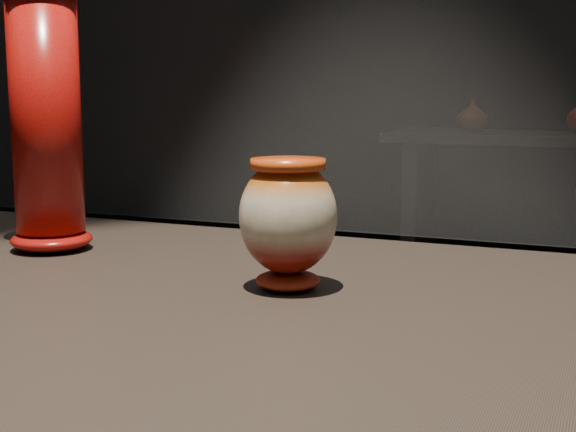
{
  "coord_description": "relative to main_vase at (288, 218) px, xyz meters",
  "views": [
    {
      "loc": [
        0.35,
        -0.78,
        1.13
      ],
      "look_at": [
        -0.01,
        0.06,
        0.99
      ],
      "focal_mm": 50.0,
      "sensor_mm": 36.0,
      "label": 1
    }
  ],
  "objects": [
    {
      "name": "main_vase",
      "position": [
        0.0,
        0.0,
        0.0
      ],
      "size": [
        0.14,
        0.14,
        0.15
      ],
      "rotation": [
        0.0,
        0.0,
        0.29
      ],
      "color": "maroon",
      "rests_on": "display_plinth"
    },
    {
      "name": "tall_vase",
      "position": [
        -0.4,
        0.08,
        0.09
      ],
      "size": [
        0.12,
        0.12,
        0.37
      ],
      "rotation": [
        0.0,
        0.0,
        0.07
      ],
      "color": "#AC100B",
      "rests_on": "display_plinth"
    },
    {
      "name": "back_vase_left",
      "position": [
        -0.4,
        3.51,
        0.0
      ],
      "size": [
        0.22,
        0.22,
        0.17
      ],
      "primitive_type": "imported",
      "rotation": [
        0.0,
        0.0,
        5.14
      ],
      "color": "brown",
      "rests_on": "back_shelf"
    }
  ]
}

